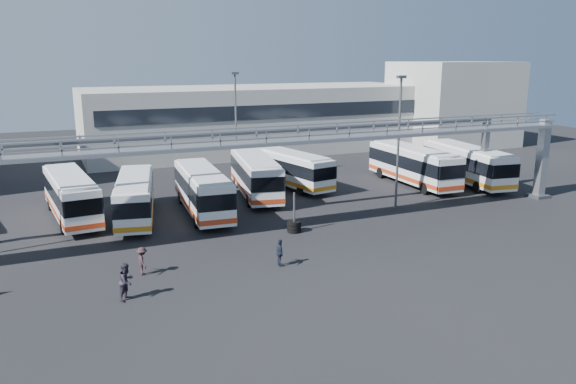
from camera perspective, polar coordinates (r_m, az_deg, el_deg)
name	(u,v)px	position (r m, az deg, el deg)	size (l,w,h in m)	color
ground	(293,257)	(33.34, 0.52, -6.65)	(140.00, 140.00, 0.00)	black
gantry	(257,151)	(37.22, -3.20, 4.23)	(51.40, 5.15, 7.10)	gray
warehouse	(256,119)	(71.43, -3.30, 7.43)	(42.00, 14.00, 8.00)	#9E9E99
building_right	(453,104)	(79.32, 16.39, 8.60)	(14.00, 12.00, 11.00)	#B2B2AD
light_pole_mid	(399,135)	(43.77, 11.19, 5.67)	(0.70, 0.35, 10.21)	#4C4F54
light_pole_back	(236,120)	(53.59, -5.32, 7.25)	(0.70, 0.35, 10.21)	#4C4F54
bus_2	(71,195)	(43.50, -21.19, -0.25)	(3.50, 11.11, 3.32)	silver
bus_3	(135,196)	(41.96, -15.27, -0.40)	(4.44, 10.75, 3.18)	silver
bus_4	(202,189)	(42.55, -8.69, 0.27)	(3.48, 11.32, 3.39)	silver
bus_5	(255,174)	(47.58, -3.35, 1.85)	(4.63, 11.64, 3.45)	silver
bus_6	(289,167)	(50.97, 0.12, 2.51)	(4.36, 10.91, 3.23)	silver
bus_8	(413,164)	(53.05, 12.58, 2.78)	(3.10, 11.60, 3.50)	silver
bus_9	(467,163)	(54.83, 17.69, 2.81)	(4.25, 11.81, 3.51)	silver
pedestrian_b	(127,281)	(28.59, -16.07, -8.71)	(0.91, 0.71, 1.86)	#2C2433
pedestrian_c	(142,261)	(31.52, -14.57, -6.81)	(1.01, 0.58, 1.56)	#2D1E22
pedestrian_d	(280,253)	(31.73, -0.84, -6.19)	(0.93, 0.39, 1.59)	#1A2130
tire_stack	(294,225)	(37.91, 0.63, -3.41)	(0.96, 0.96, 2.75)	black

